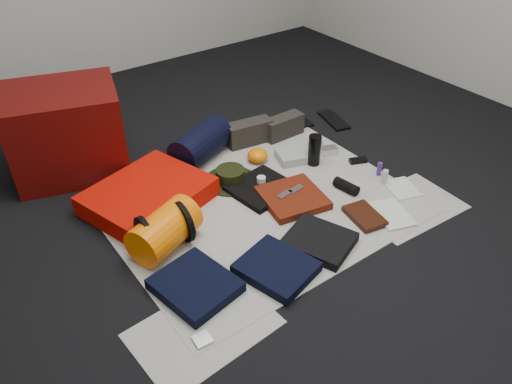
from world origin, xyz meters
TOP-DOWN VIEW (x-y plane):
  - floor at (0.00, 0.00)m, footprint 4.50×4.50m
  - newspaper_mat at (0.00, 0.00)m, footprint 1.60×1.30m
  - newspaper_sheet_front_left at (-0.70, -0.55)m, footprint 0.61×0.44m
  - newspaper_sheet_front_right at (0.65, -0.50)m, footprint 0.60×0.43m
  - red_cabinet at (-0.69, 0.97)m, footprint 0.75×0.68m
  - sleeping_pad at (-0.50, 0.36)m, footprint 0.74×0.66m
  - stuff_sack at (-0.58, -0.01)m, footprint 0.40×0.32m
  - sack_strap_left at (-0.68, -0.01)m, footprint 0.02×0.22m
  - sack_strap_right at (-0.48, -0.01)m, footprint 0.03×0.22m
  - navy_duffel at (-0.01, 0.60)m, footprint 0.46×0.35m
  - boonie_brim at (-0.01, 0.28)m, footprint 0.41×0.41m
  - boonie_crown at (-0.01, 0.28)m, footprint 0.17×0.17m
  - hiking_boot_left at (0.34, 0.58)m, footprint 0.32×0.16m
  - hiking_boot_right at (0.58, 0.52)m, footprint 0.29×0.11m
  - flip_flop_left at (0.82, 0.64)m, footprint 0.13×0.27m
  - flip_flop_right at (1.02, 0.48)m, footprint 0.19×0.32m
  - trousers_navy_a at (-0.62, -0.34)m, footprint 0.36×0.40m
  - trousers_navy_b at (-0.25, -0.47)m, footprint 0.36×0.39m
  - trousers_charcoal at (0.04, -0.45)m, footprint 0.37×0.39m
  - black_tshirt at (0.08, 0.09)m, footprint 0.37×0.35m
  - red_shirt at (0.16, -0.09)m, footprint 0.38×0.38m
  - orange_stuff_sack at (0.25, 0.36)m, footprint 0.14×0.14m
  - first_aid_pouch at (0.45, 0.24)m, footprint 0.26×0.22m
  - water_bottle at (0.52, 0.13)m, footprint 0.09×0.09m
  - speaker at (0.48, -0.19)m, footprint 0.08×0.16m
  - compact_camera at (0.67, 0.17)m, footprint 0.13×0.10m
  - cyan_case at (0.66, 0.28)m, footprint 0.11×0.09m
  - toiletry_purple at (0.75, -0.19)m, footprint 0.03×0.03m
  - toiletry_clear at (0.70, -0.28)m, footprint 0.04×0.04m
  - paperback_book at (0.37, -0.44)m, footprint 0.18×0.25m
  - map_booklet at (0.51, -0.50)m, footprint 0.24×0.29m
  - map_printout at (0.75, -0.37)m, footprint 0.22×0.24m
  - sunglasses at (0.75, -0.02)m, footprint 0.12×0.08m
  - key_cluster at (-0.74, -0.60)m, footprint 0.08×0.08m
  - tape_roll at (0.10, 0.12)m, footprint 0.05×0.05m
  - energy_bar_a at (0.12, -0.07)m, footprint 0.10×0.05m
  - energy_bar_b at (0.20, -0.07)m, footprint 0.10×0.05m

SIDE VIEW (x-z plane):
  - floor at x=0.00m, z-range -0.02..0.00m
  - newspaper_sheet_front_left at x=-0.70m, z-range 0.00..0.00m
  - newspaper_sheet_front_right at x=0.65m, z-range 0.00..0.00m
  - newspaper_mat at x=0.00m, z-range 0.00..0.01m
  - flip_flop_left at x=0.82m, z-range 0.00..0.01m
  - flip_flop_right at x=1.02m, z-range 0.00..0.02m
  - map_printout at x=0.75m, z-range 0.01..0.01m
  - boonie_brim at x=-0.01m, z-range 0.01..0.01m
  - key_cluster at x=-0.74m, z-range 0.01..0.02m
  - map_booklet at x=0.51m, z-range 0.01..0.02m
  - sunglasses at x=0.75m, z-range 0.01..0.03m
  - cyan_case at x=0.66m, z-range 0.01..0.04m
  - paperback_book at x=0.37m, z-range 0.01..0.04m
  - black_tshirt at x=0.08m, z-range 0.01..0.04m
  - red_shirt at x=0.16m, z-range 0.01..0.05m
  - compact_camera at x=0.67m, z-range 0.01..0.05m
  - trousers_charcoal at x=0.04m, z-range 0.01..0.06m
  - trousers_navy_b at x=-0.25m, z-range 0.01..0.06m
  - trousers_navy_a at x=-0.62m, z-range 0.01..0.06m
  - first_aid_pouch at x=0.45m, z-range 0.01..0.06m
  - speaker at x=0.48m, z-range 0.01..0.07m
  - orange_stuff_sack at x=0.25m, z-range 0.01..0.09m
  - toiletry_purple at x=0.75m, z-range 0.01..0.09m
  - boonie_crown at x=-0.01m, z-range 0.01..0.09m
  - toiletry_clear at x=0.70m, z-range 0.01..0.10m
  - energy_bar_a at x=0.12m, z-range 0.05..0.06m
  - energy_bar_b at x=0.20m, z-range 0.05..0.06m
  - tape_roll at x=0.10m, z-range 0.04..0.07m
  - sleeping_pad at x=-0.50m, z-range 0.01..0.12m
  - hiking_boot_right at x=0.58m, z-range 0.01..0.15m
  - hiking_boot_left at x=0.34m, z-range 0.01..0.16m
  - water_bottle at x=0.52m, z-range 0.01..0.20m
  - stuff_sack at x=-0.58m, z-range 0.01..0.21m
  - navy_duffel at x=-0.01m, z-range 0.01..0.22m
  - sack_strap_left at x=-0.68m, z-range 0.01..0.22m
  - sack_strap_right at x=-0.48m, z-range 0.01..0.22m
  - red_cabinet at x=-0.69m, z-range 0.00..0.52m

